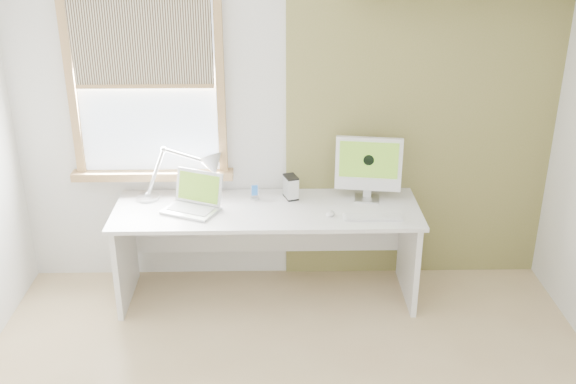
{
  "coord_description": "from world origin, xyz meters",
  "views": [
    {
      "loc": [
        -0.09,
        -3.01,
        2.76
      ],
      "look_at": [
        0.0,
        1.05,
        1.0
      ],
      "focal_mm": 42.03,
      "sensor_mm": 36.0,
      "label": 1
    }
  ],
  "objects_px": {
    "desk": "(267,229)",
    "external_drive": "(291,187)",
    "laptop": "(194,200)",
    "imac": "(369,165)",
    "desk_lamp": "(200,170)"
  },
  "relations": [
    {
      "from": "desk",
      "to": "external_drive",
      "type": "xyz_separation_m",
      "value": [
        0.18,
        0.12,
        0.28
      ]
    },
    {
      "from": "imac",
      "to": "laptop",
      "type": "bearing_deg",
      "value": -173.07
    },
    {
      "from": "external_drive",
      "to": "imac",
      "type": "xyz_separation_m",
      "value": [
        0.56,
        -0.03,
        0.18
      ]
    },
    {
      "from": "desk_lamp",
      "to": "imac",
      "type": "height_order",
      "value": "imac"
    },
    {
      "from": "desk_lamp",
      "to": "imac",
      "type": "relative_size",
      "value": 1.48
    },
    {
      "from": "desk",
      "to": "desk_lamp",
      "type": "distance_m",
      "value": 0.66
    },
    {
      "from": "desk",
      "to": "imac",
      "type": "bearing_deg",
      "value": 7.46
    },
    {
      "from": "desk",
      "to": "external_drive",
      "type": "bearing_deg",
      "value": 34.62
    },
    {
      "from": "desk_lamp",
      "to": "external_drive",
      "type": "relative_size",
      "value": 4.16
    },
    {
      "from": "desk",
      "to": "desk_lamp",
      "type": "xyz_separation_m",
      "value": [
        -0.49,
        0.18,
        0.4
      ]
    },
    {
      "from": "desk_lamp",
      "to": "external_drive",
      "type": "xyz_separation_m",
      "value": [
        0.67,
        -0.05,
        -0.12
      ]
    },
    {
      "from": "laptop",
      "to": "external_drive",
      "type": "xyz_separation_m",
      "value": [
        0.69,
        0.18,
        0.02
      ]
    },
    {
      "from": "laptop",
      "to": "external_drive",
      "type": "distance_m",
      "value": 0.72
    },
    {
      "from": "laptop",
      "to": "imac",
      "type": "distance_m",
      "value": 1.28
    },
    {
      "from": "external_drive",
      "to": "imac",
      "type": "height_order",
      "value": "imac"
    }
  ]
}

